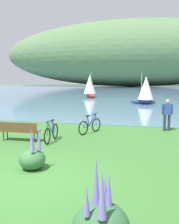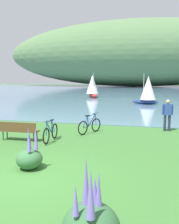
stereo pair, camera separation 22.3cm
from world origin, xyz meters
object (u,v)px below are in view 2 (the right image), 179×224
park_bench_near_camera (19,130)px  bicycle_beside_path (51,133)px  sailboat_nearest_to_shore (148,90)px  sailboat_toward_hillside (92,86)px  person_at_shoreline (167,113)px  bicycle_leaning_near_bench (90,126)px

park_bench_near_camera → bicycle_beside_path: bearing=10.7°
park_bench_near_camera → sailboat_nearest_to_shore: sailboat_nearest_to_shore is taller
park_bench_near_camera → sailboat_toward_hillside: sailboat_toward_hillside is taller
bicycle_beside_path → sailboat_toward_hillside: 25.23m
person_at_shoreline → sailboat_toward_hillside: size_ratio=0.48×
bicycle_beside_path → sailboat_toward_hillside: size_ratio=0.50×
bicycle_leaning_near_bench → sailboat_toward_hillside: (-5.15, 22.92, 1.32)m
bicycle_leaning_near_bench → person_at_shoreline: size_ratio=0.94×
park_bench_near_camera → sailboat_toward_hillside: bearing=95.4°
park_bench_near_camera → person_at_shoreline: 7.72m
sailboat_toward_hillside → sailboat_nearest_to_shore: bearing=-45.0°
park_bench_near_camera → person_at_shoreline: (6.72, 3.76, 0.46)m
park_bench_near_camera → bicycle_leaning_near_bench: size_ratio=1.13×
person_at_shoreline → sailboat_toward_hillside: (-9.09, 21.42, 0.74)m
park_bench_near_camera → person_at_shoreline: person_at_shoreline is taller
bicycle_beside_path → sailboat_toward_hillside: (-3.80, 24.91, 1.32)m
bicycle_leaning_near_bench → bicycle_beside_path: same height
bicycle_beside_path → person_at_shoreline: bearing=33.4°
person_at_shoreline → sailboat_nearest_to_shore: (-1.14, 13.47, 0.62)m
person_at_shoreline → bicycle_leaning_near_bench: bearing=-159.3°
sailboat_nearest_to_shore → sailboat_toward_hillside: size_ratio=0.93×
bicycle_leaning_near_bench → sailboat_toward_hillside: sailboat_toward_hillside is taller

